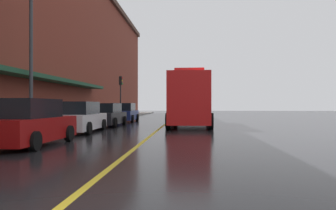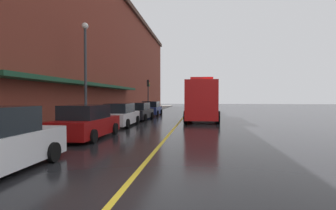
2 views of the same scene
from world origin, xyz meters
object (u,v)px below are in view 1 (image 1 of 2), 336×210
object	(u,v)px
parking_meter_2	(99,110)
parked_car_3	(106,115)
parked_car_1	(28,124)
traffic_light_near	(121,89)
parking_meter_1	(89,111)
fire_truck	(191,101)
parked_car_4	(124,113)
street_lamp_left	(31,46)
parked_car_2	(80,118)

from	to	relation	value
parking_meter_2	parked_car_3	bearing A→B (deg)	-66.39
parked_car_1	parking_meter_2	world-z (taller)	parked_car_1
parked_car_1	traffic_light_near	distance (m)	22.94
parked_car_1	traffic_light_near	size ratio (longest dim) A/B	1.12
parked_car_3	parking_meter_1	bearing A→B (deg)	69.46
fire_truck	parking_meter_2	size ratio (longest dim) A/B	6.85
fire_truck	traffic_light_near	size ratio (longest dim) A/B	2.12
parked_car_4	parking_meter_1	size ratio (longest dim) A/B	3.20
street_lamp_left	parking_meter_2	bearing A→B (deg)	86.66
parked_car_2	street_lamp_left	size ratio (longest dim) A/B	0.70
parked_car_1	parking_meter_2	bearing A→B (deg)	6.06
parked_car_1	parking_meter_1	xyz separation A→B (m)	(-1.34, 11.92, 0.26)
parked_car_1	parked_car_4	world-z (taller)	parked_car_1
parked_car_2	parking_meter_2	distance (m)	8.71
parked_car_4	parking_meter_2	size ratio (longest dim) A/B	3.20
parking_meter_2	street_lamp_left	world-z (taller)	street_lamp_left
parked_car_3	traffic_light_near	distance (m)	11.77
parked_car_4	street_lamp_left	xyz separation A→B (m)	(-2.09, -13.13, 3.63)
parking_meter_2	traffic_light_near	distance (m)	8.51
parked_car_4	parking_meter_2	distance (m)	3.23
street_lamp_left	traffic_light_near	bearing A→B (deg)	87.95
parked_car_3	parked_car_1	bearing A→B (deg)	-178.25
parked_car_2	parked_car_3	size ratio (longest dim) A/B	1.07
parked_car_1	fire_truck	xyz separation A→B (m)	(5.95, 11.59, 0.96)
traffic_light_near	parking_meter_1	bearing A→B (deg)	-90.32
parked_car_3	fire_truck	world-z (taller)	fire_truck
parked_car_1	parked_car_2	distance (m)	5.93
street_lamp_left	traffic_light_near	xyz separation A→B (m)	(0.66, 18.52, -1.24)
parked_car_3	parking_meter_2	bearing A→B (deg)	25.67
parked_car_1	parked_car_3	distance (m)	11.34
parking_meter_1	traffic_light_near	distance (m)	11.06
parked_car_2	parked_car_4	distance (m)	11.47
parking_meter_1	parking_meter_2	xyz separation A→B (m)	(0.00, 2.62, 0.00)
parked_car_3	traffic_light_near	xyz separation A→B (m)	(-1.34, 11.45, 2.40)
traffic_light_near	parked_car_2	bearing A→B (deg)	-85.74
parked_car_1	street_lamp_left	world-z (taller)	street_lamp_left
parked_car_1	parking_meter_2	distance (m)	14.60
parking_meter_1	parking_meter_2	world-z (taller)	same
parked_car_2	parking_meter_1	size ratio (longest dim) A/B	3.65
parked_car_2	parked_car_3	bearing A→B (deg)	-1.48
parked_car_3	fire_truck	distance (m)	5.98
parked_car_2	parked_car_3	world-z (taller)	parked_car_2
parked_car_2	parked_car_4	size ratio (longest dim) A/B	1.14
parking_meter_2	street_lamp_left	size ratio (longest dim) A/B	0.19
fire_truck	parked_car_3	bearing A→B (deg)	-85.94
parking_meter_1	street_lamp_left	size ratio (longest dim) A/B	0.19
parked_car_3	parking_meter_2	xyz separation A→B (m)	(-1.40, 3.20, 0.31)
parked_car_2	traffic_light_near	bearing A→B (deg)	3.66
parked_car_4	traffic_light_near	bearing A→B (deg)	15.28
parked_car_4	street_lamp_left	size ratio (longest dim) A/B	0.61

